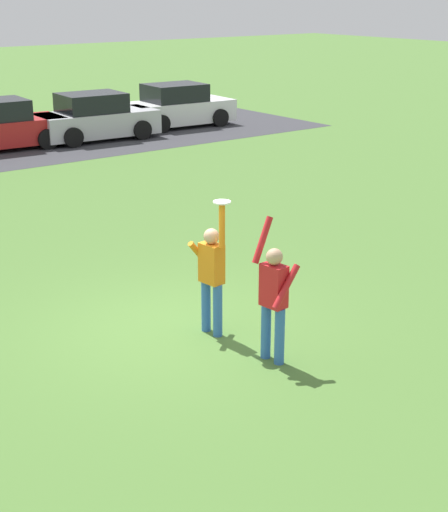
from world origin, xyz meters
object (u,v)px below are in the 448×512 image
Objects in this scene: parked_car_white at (178,107)px; parked_car_silver at (95,118)px; person_catcher at (212,272)px; frisbee_disc at (222,202)px; person_defender at (274,295)px.

parked_car_silver is at bearing -168.51° from parked_car_white.
person_catcher is 8.21× the size of frisbee_disc.
person_defender is at bearing -84.17° from frisbee_disc.
frisbee_disc is 16.83m from parked_car_silver.
parked_car_silver and parked_car_white have the same top height.
frisbee_disc is at bearing 0.00° from person_defender.
person_catcher is at bearing -119.15° from parked_car_white.
person_catcher is 16.57m from parked_car_silver.
person_catcher reaches higher than parked_car_silver.
frisbee_disc is (-0.10, 1.02, 1.11)m from person_defender.
person_defender reaches higher than parked_car_white.
parked_car_white is (9.99, 17.09, -0.25)m from person_defender.
person_catcher is 1.02× the size of person_defender.
frisbee_disc is at bearing -108.76° from parked_car_silver.
parked_car_silver is (6.33, 15.53, -1.37)m from frisbee_disc.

